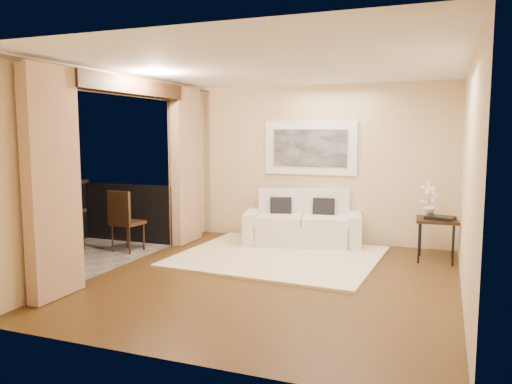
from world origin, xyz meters
The scene contains 18 objects.
floor centered at (0.00, 0.00, 0.00)m, with size 5.00×5.00×0.00m, color #503717.
room_shell centered at (-2.13, 0.00, 2.52)m, with size 5.00×6.40×5.00m.
balcony centered at (-3.31, 0.00, 0.18)m, with size 1.81×2.60×1.17m.
curtains centered at (-2.11, 0.00, 1.34)m, with size 0.16×4.80×2.64m.
artwork centered at (-0.19, 2.46, 1.62)m, with size 1.62×0.07×0.92m.
rug centered at (-0.30, 1.10, 0.02)m, with size 2.90×2.53×0.04m, color #F5E5C5.
sofa centered at (-0.20, 2.09, 0.32)m, with size 2.04×1.20×0.92m.
side_table centered at (1.93, 1.73, 0.58)m, with size 0.61×0.61×0.63m.
tray centered at (1.97, 1.67, 0.66)m, with size 0.38×0.28×0.05m, color black.
orchid centered at (1.81, 1.89, 0.90)m, with size 0.28×0.19×0.53m, color white.
bistro_table centered at (-3.64, 0.22, 0.58)m, with size 0.58×0.58×0.67m.
balcony_chair_far centered at (-2.70, 0.55, 0.57)m, with size 0.47×0.47×0.99m.
balcony_chair_near centered at (-3.42, 0.07, 0.54)m, with size 0.50×0.50×0.93m.
ice_bucket centered at (-3.77, 0.28, 0.77)m, with size 0.18×0.18×0.20m, color silver.
candle centered at (-3.56, 0.39, 0.70)m, with size 0.06×0.06×0.07m, color red.
vase centered at (-3.67, 0.02, 0.76)m, with size 0.04×0.04×0.18m, color silver.
glass_a centered at (-3.56, 0.15, 0.73)m, with size 0.06×0.06×0.12m, color white.
glass_b centered at (-3.46, 0.22, 0.73)m, with size 0.06×0.06×0.12m, color white.
Camera 1 is at (2.01, -5.94, 1.88)m, focal length 35.00 mm.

